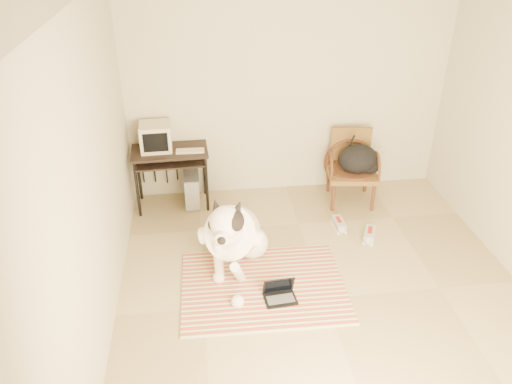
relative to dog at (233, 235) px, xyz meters
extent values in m
plane|color=tan|center=(0.84, -0.60, -0.40)|extent=(4.50, 4.50, 0.00)
plane|color=silver|center=(0.84, -0.60, 2.30)|extent=(4.50, 4.50, 0.00)
plane|color=#BAB298|center=(0.84, 1.65, 0.95)|extent=(4.50, 0.00, 4.50)
plane|color=#BAB298|center=(-1.16, -0.60, 0.95)|extent=(0.00, 4.50, 4.50)
cube|color=red|center=(0.25, -0.86, -0.39)|extent=(1.62, 0.28, 0.02)
cube|color=#2B6B2A|center=(0.26, -0.61, -0.39)|extent=(1.62, 0.28, 0.02)
cube|color=#704582|center=(0.26, -0.37, -0.39)|extent=(1.62, 0.28, 0.02)
cube|color=#B98F42|center=(0.27, -0.12, -0.39)|extent=(1.62, 0.28, 0.02)
cube|color=beige|center=(0.27, 0.13, -0.39)|extent=(1.62, 0.28, 0.02)
sphere|color=white|center=(-0.11, 0.24, -0.23)|extent=(0.34, 0.34, 0.34)
sphere|color=white|center=(0.21, 0.16, -0.23)|extent=(0.34, 0.34, 0.34)
ellipsoid|color=white|center=(0.05, 0.19, -0.20)|extent=(0.42, 0.39, 0.35)
ellipsoid|color=white|center=(0.00, -0.01, 0.03)|extent=(0.61, 0.87, 0.74)
cylinder|color=white|center=(0.00, 0.00, 0.03)|extent=(0.66, 0.77, 0.68)
sphere|color=white|center=(-0.06, -0.22, 0.20)|extent=(0.29, 0.29, 0.29)
sphere|color=white|center=(-0.09, -0.33, 0.38)|extent=(0.32, 0.32, 0.32)
ellipsoid|color=black|center=(-0.04, -0.34, 0.40)|extent=(0.25, 0.28, 0.23)
cylinder|color=white|center=(-0.12, -0.46, 0.33)|extent=(0.17, 0.19, 0.13)
sphere|color=black|center=(-0.14, -0.55, 0.33)|extent=(0.08, 0.08, 0.08)
cone|color=black|center=(-0.17, -0.24, 0.50)|extent=(0.16, 0.19, 0.20)
cone|color=black|center=(0.03, -0.29, 0.50)|extent=(0.16, 0.17, 0.20)
torus|color=white|center=(-0.06, -0.24, 0.25)|extent=(0.30, 0.21, 0.25)
cylinder|color=white|center=(-0.17, -0.21, -0.15)|extent=(0.13, 0.16, 0.48)
cylinder|color=white|center=(0.01, -0.40, -0.17)|extent=(0.20, 0.44, 0.48)
sphere|color=white|center=(-0.18, -0.24, -0.35)|extent=(0.12, 0.12, 0.12)
sphere|color=white|center=(-0.02, -0.62, -0.34)|extent=(0.13, 0.13, 0.13)
cone|color=black|center=(0.10, 0.49, -0.35)|extent=(0.12, 0.48, 0.12)
cube|color=black|center=(0.40, -0.60, -0.37)|extent=(0.33, 0.24, 0.02)
cube|color=#4E4D50|center=(0.40, -0.61, -0.36)|extent=(0.27, 0.15, 0.00)
cube|color=black|center=(0.39, -0.52, -0.27)|extent=(0.31, 0.10, 0.20)
cube|color=black|center=(0.39, -0.53, -0.26)|extent=(0.28, 0.08, 0.18)
cube|color=black|center=(-0.65, 1.36, 0.35)|extent=(0.93, 0.54, 0.03)
cube|color=black|center=(-0.65, 1.31, 0.23)|extent=(0.83, 0.44, 0.02)
cylinder|color=black|center=(-1.06, 1.13, -0.03)|extent=(0.04, 0.04, 0.73)
cylinder|color=black|center=(-1.08, 1.56, -0.03)|extent=(0.04, 0.04, 0.73)
cylinder|color=black|center=(-0.23, 1.17, -0.03)|extent=(0.04, 0.04, 0.73)
cylinder|color=black|center=(-0.25, 1.59, -0.03)|extent=(0.04, 0.04, 0.73)
cube|color=#C0B196|center=(-0.80, 1.41, 0.53)|extent=(0.38, 0.36, 0.33)
cube|color=black|center=(-0.80, 1.24, 0.53)|extent=(0.29, 0.03, 0.23)
cube|color=#C0B196|center=(-0.41, 1.29, 0.37)|extent=(0.34, 0.13, 0.02)
cube|color=#4E4D50|center=(-0.42, 1.38, -0.19)|extent=(0.19, 0.44, 0.41)
cube|color=#A8A7AC|center=(-0.42, 1.16, -0.19)|extent=(0.18, 0.01, 0.39)
cube|color=brown|center=(1.59, 1.19, 0.00)|extent=(0.67, 0.65, 0.06)
cylinder|color=#341B0E|center=(1.59, 1.19, 0.04)|extent=(0.55, 0.55, 0.04)
cube|color=brown|center=(1.63, 1.45, 0.28)|extent=(0.51, 0.11, 0.45)
cylinder|color=#341B0E|center=(1.32, 0.97, -0.22)|extent=(0.05, 0.05, 0.37)
cylinder|color=#341B0E|center=(1.38, 1.46, -0.22)|extent=(0.05, 0.05, 0.37)
cylinder|color=#341B0E|center=(1.81, 0.91, -0.22)|extent=(0.05, 0.05, 0.37)
cylinder|color=#341B0E|center=(1.87, 1.40, -0.22)|extent=(0.05, 0.05, 0.37)
ellipsoid|color=black|center=(1.65, 1.17, 0.20)|extent=(0.50, 0.41, 0.37)
ellipsoid|color=black|center=(1.78, 1.13, 0.12)|extent=(0.31, 0.25, 0.21)
cube|color=white|center=(1.29, 0.58, -0.39)|extent=(0.12, 0.29, 0.03)
cube|color=gray|center=(1.29, 0.58, -0.35)|extent=(0.12, 0.28, 0.09)
cube|color=maroon|center=(1.29, 0.58, -0.31)|extent=(0.05, 0.14, 0.02)
cube|color=white|center=(1.58, 0.32, -0.39)|extent=(0.23, 0.32, 0.03)
cube|color=gray|center=(1.58, 0.32, -0.35)|extent=(0.22, 0.31, 0.09)
cube|color=maroon|center=(1.58, 0.32, -0.31)|extent=(0.11, 0.16, 0.02)
camera|label=1|loc=(-0.28, -4.20, 2.91)|focal=35.00mm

